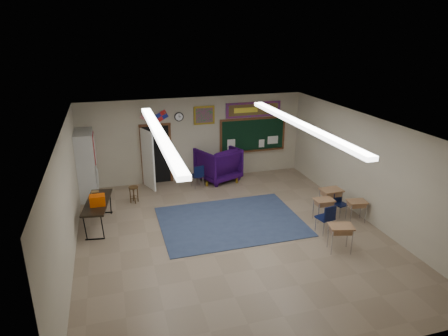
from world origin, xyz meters
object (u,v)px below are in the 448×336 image
object	(u,v)px
student_desk_front_left	(323,209)
student_desk_front_right	(331,200)
wooden_stool	(134,194)
folding_table	(98,213)
wingback_armchair	(218,164)

from	to	relation	value
student_desk_front_left	student_desk_front_right	size ratio (longest dim) A/B	0.88
student_desk_front_right	wooden_stool	xyz separation A→B (m)	(-5.60, 2.40, -0.14)
folding_table	wingback_armchair	bearing A→B (deg)	40.07
wooden_stool	folding_table	bearing A→B (deg)	-128.16
student_desk_front_right	wingback_armchair	bearing A→B (deg)	122.54
wingback_armchair	folding_table	xyz separation A→B (m)	(-4.18, -2.56, -0.20)
wingback_armchair	folding_table	distance (m)	4.90
folding_table	wooden_stool	distance (m)	1.73
student_desk_front_left	folding_table	world-z (taller)	folding_table
wingback_armchair	wooden_stool	size ratio (longest dim) A/B	2.52
student_desk_front_right	folding_table	size ratio (longest dim) A/B	0.40
wingback_armchair	folding_table	world-z (taller)	wingback_armchair
student_desk_front_left	folding_table	distance (m)	6.37
student_desk_front_left	folding_table	size ratio (longest dim) A/B	0.35
wooden_stool	wingback_armchair	bearing A→B (deg)	21.11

